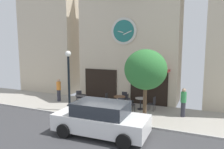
# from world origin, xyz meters

# --- Properties ---
(ground_plane) EXTENTS (27.38, 10.35, 0.13)m
(ground_plane) POSITION_xyz_m (0.00, -0.95, -0.02)
(ground_plane) COLOR #9E998E
(clock_building) EXTENTS (7.41, 3.59, 10.86)m
(clock_building) POSITION_xyz_m (-0.08, 5.36, 5.64)
(clock_building) COLOR beige
(clock_building) RESTS_ON ground_plane
(neighbor_building_left) EXTENTS (5.26, 3.51, 13.08)m
(neighbor_building_left) POSITION_xyz_m (-7.55, 5.96, 6.54)
(neighbor_building_left) COLOR beige
(neighbor_building_left) RESTS_ON ground_plane
(street_lamp) EXTENTS (0.36, 0.36, 3.76)m
(street_lamp) POSITION_xyz_m (-2.46, 0.83, 1.91)
(street_lamp) COLOR black
(street_lamp) RESTS_ON ground_plane
(street_tree) EXTENTS (2.23, 2.01, 3.91)m
(street_tree) POSITION_xyz_m (2.44, 0.70, 2.83)
(street_tree) COLOR brown
(street_tree) RESTS_ON ground_plane
(cafe_table_center_right) EXTENTS (0.77, 0.77, 0.77)m
(cafe_table_center_right) POSITION_xyz_m (-2.26, 1.86, 0.57)
(cafe_table_center_right) COLOR black
(cafe_table_center_right) RESTS_ON ground_plane
(cafe_table_rightmost) EXTENTS (0.78, 0.78, 0.77)m
(cafe_table_rightmost) POSITION_xyz_m (0.23, 2.62, 0.57)
(cafe_table_rightmost) COLOR black
(cafe_table_rightmost) RESTS_ON ground_plane
(cafe_table_center) EXTENTS (0.70, 0.70, 0.74)m
(cafe_table_center) POSITION_xyz_m (1.58, 2.89, 0.52)
(cafe_table_center) COLOR black
(cafe_table_center) RESTS_ON ground_plane
(cafe_chair_outer) EXTENTS (0.44, 0.44, 0.90)m
(cafe_chair_outer) POSITION_xyz_m (-0.58, 2.56, 0.53)
(cafe_chair_outer) COLOR black
(cafe_chair_outer) RESTS_ON ground_plane
(cafe_chair_curbside) EXTENTS (0.57, 0.57, 0.90)m
(cafe_chair_curbside) POSITION_xyz_m (1.10, 2.15, 0.53)
(cafe_chair_curbside) COLOR black
(cafe_chair_curbside) RESTS_ON ground_plane
(cafe_chair_under_awning) EXTENTS (0.56, 0.56, 0.90)m
(cafe_chair_under_awning) POSITION_xyz_m (-1.69, 1.28, 0.53)
(cafe_chair_under_awning) COLOR black
(cafe_chair_under_awning) RESTS_ON ground_plane
(cafe_chair_right_end) EXTENTS (0.50, 0.50, 0.90)m
(cafe_chair_right_end) POSITION_xyz_m (0.62, 1.88, 0.53)
(cafe_chair_right_end) COLOR black
(cafe_chair_right_end) RESTS_ON ground_plane
(cafe_chair_mid_row) EXTENTS (0.45, 0.45, 0.90)m
(cafe_chair_mid_row) POSITION_xyz_m (0.77, 2.96, 0.53)
(cafe_chair_mid_row) COLOR black
(cafe_chair_mid_row) RESTS_ON ground_plane
(cafe_chair_corner) EXTENTS (0.42, 0.42, 0.90)m
(cafe_chair_corner) POSITION_xyz_m (0.24, 3.41, 0.53)
(cafe_chair_corner) COLOR black
(cafe_chair_corner) RESTS_ON ground_plane
(cafe_chair_by_entrance) EXTENTS (0.44, 0.44, 0.90)m
(cafe_chair_by_entrance) POSITION_xyz_m (2.38, 2.86, 0.53)
(cafe_chair_by_entrance) COLOR black
(cafe_chair_by_entrance) RESTS_ON ground_plane
(cafe_chair_facing_wall) EXTENTS (0.56, 0.56, 0.90)m
(cafe_chair_facing_wall) POSITION_xyz_m (-2.80, 2.46, 0.53)
(cafe_chair_facing_wall) COLOR black
(cafe_chair_facing_wall) RESTS_ON ground_plane
(pedestrian_green) EXTENTS (0.45, 0.45, 1.67)m
(pedestrian_green) POSITION_xyz_m (4.23, 2.48, 0.86)
(pedestrian_green) COLOR #2D2D38
(pedestrian_green) RESTS_ON ground_plane
(pedestrian_orange) EXTENTS (0.37, 0.37, 1.67)m
(pedestrian_orange) POSITION_xyz_m (-4.50, 2.42, 0.86)
(pedestrian_orange) COLOR #2D2D38
(pedestrian_orange) RESTS_ON ground_plane
(parked_car_white) EXTENTS (4.35, 2.12, 1.55)m
(parked_car_white) POSITION_xyz_m (1.05, -1.72, 0.76)
(parked_car_white) COLOR white
(parked_car_white) RESTS_ON ground_plane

